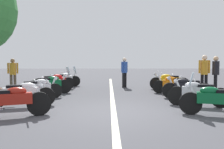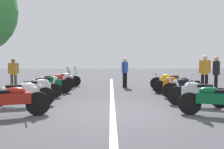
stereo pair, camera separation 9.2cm
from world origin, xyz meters
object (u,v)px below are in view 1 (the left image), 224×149
object	(u,v)px
motorcycle_right_row_0	(215,99)
motorcycle_right_row_2	(187,87)
bystander_2	(204,71)
motorcycle_left_row_3	(50,84)
motorcycle_left_row_0	(10,101)
bystander_0	(13,72)
motorcycle_left_row_1	(22,93)
motorcycle_left_row_4	(54,81)
motorcycle_left_row_2	(37,88)
motorcycle_right_row_1	(198,93)
traffic_cone_1	(1,96)
motorcycle_left_row_5	(63,79)
bystander_3	(216,71)
motorcycle_right_row_3	(174,84)
motorcycle_right_row_4	(169,81)
bystander_1	(124,70)

from	to	relation	value
motorcycle_right_row_0	motorcycle_right_row_2	world-z (taller)	motorcycle_right_row_0
motorcycle_right_row_2	bystander_2	size ratio (longest dim) A/B	1.11
motorcycle_left_row_3	motorcycle_right_row_0	bearing A→B (deg)	-59.67
motorcycle_left_row_0	bystander_0	world-z (taller)	bystander_0
motorcycle_left_row_1	motorcycle_left_row_4	size ratio (longest dim) A/B	1.05
motorcycle_left_row_2	motorcycle_left_row_3	size ratio (longest dim) A/B	0.99
motorcycle_left_row_3	bystander_0	size ratio (longest dim) A/B	1.18
bystander_0	motorcycle_left_row_2	bearing A→B (deg)	21.23
motorcycle_left_row_1	motorcycle_right_row_1	size ratio (longest dim) A/B	1.10
motorcycle_left_row_2	traffic_cone_1	distance (m)	1.45
motorcycle_left_row_1	motorcycle_right_row_1	xyz separation A→B (m)	(0.03, -5.84, 0.00)
motorcycle_left_row_5	bystander_3	bearing A→B (deg)	-43.05
motorcycle_right_row_2	motorcycle_left_row_3	bearing A→B (deg)	-2.98
motorcycle_right_row_3	motorcycle_right_row_4	world-z (taller)	motorcycle_right_row_4
motorcycle_right_row_4	traffic_cone_1	world-z (taller)	motorcycle_right_row_4
motorcycle_left_row_1	motorcycle_left_row_5	xyz separation A→B (m)	(6.20, -0.19, 0.01)
motorcycle_right_row_3	traffic_cone_1	world-z (taller)	motorcycle_right_row_3
traffic_cone_1	motorcycle_left_row_0	bearing A→B (deg)	-150.75
bystander_1	bystander_3	distance (m)	4.80
motorcycle_right_row_1	motorcycle_right_row_3	size ratio (longest dim) A/B	1.00
motorcycle_right_row_3	traffic_cone_1	bearing A→B (deg)	38.26
motorcycle_right_row_1	motorcycle_right_row_4	bearing A→B (deg)	-70.67
motorcycle_right_row_2	bystander_3	distance (m)	2.61
motorcycle_right_row_3	bystander_0	bearing A→B (deg)	7.79
motorcycle_left_row_0	motorcycle_right_row_2	world-z (taller)	motorcycle_left_row_0
bystander_3	traffic_cone_1	bearing A→B (deg)	-133.05
motorcycle_left_row_0	bystander_2	xyz separation A→B (m)	(4.67, -7.06, 0.59)
motorcycle_left_row_0	motorcycle_left_row_3	xyz separation A→B (m)	(4.63, 0.06, -0.01)
motorcycle_left_row_4	motorcycle_left_row_5	distance (m)	1.60
motorcycle_right_row_4	motorcycle_left_row_3	bearing A→B (deg)	26.29
motorcycle_right_row_1	bystander_1	xyz separation A→B (m)	(5.72, 2.09, 0.54)
bystander_2	motorcycle_left_row_4	bearing A→B (deg)	82.01
motorcycle_right_row_4	bystander_1	distance (m)	2.58
motorcycle_right_row_1	bystander_1	distance (m)	6.11
motorcycle_right_row_0	bystander_1	bearing A→B (deg)	-56.27
motorcycle_left_row_3	motorcycle_right_row_2	bearing A→B (deg)	-35.08
motorcycle_left_row_4	motorcycle_right_row_2	bearing A→B (deg)	-52.80
bystander_0	bystander_2	size ratio (longest dim) A/B	0.91
motorcycle_right_row_1	motorcycle_right_row_3	world-z (taller)	motorcycle_right_row_1
motorcycle_left_row_3	bystander_0	bearing A→B (deg)	126.82
motorcycle_left_row_0	bystander_0	size ratio (longest dim) A/B	1.27
motorcycle_right_row_3	motorcycle_right_row_1	bearing A→B (deg)	107.53
motorcycle_left_row_3	motorcycle_right_row_3	distance (m)	5.70
bystander_2	motorcycle_right_row_4	bearing A→B (deg)	42.03
motorcycle_right_row_3	bystander_3	world-z (taller)	bystander_3
motorcycle_right_row_1	bystander_2	world-z (taller)	bystander_2
motorcycle_left_row_4	bystander_3	distance (m)	7.99
motorcycle_left_row_0	motorcycle_left_row_3	world-z (taller)	motorcycle_left_row_0
bystander_1	bystander_3	size ratio (longest dim) A/B	0.97
motorcycle_left_row_2	motorcycle_left_row_4	distance (m)	2.96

